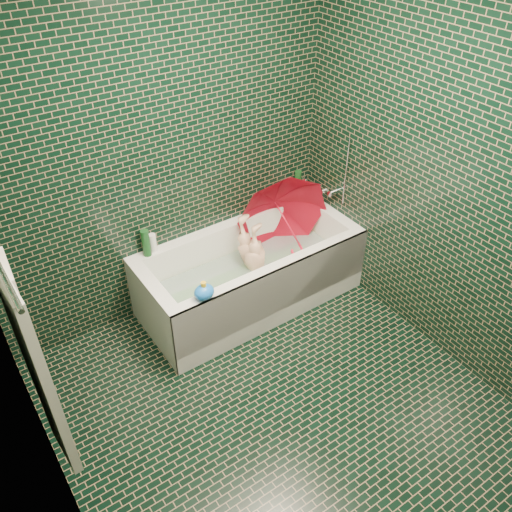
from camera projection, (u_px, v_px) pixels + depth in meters
floor at (281, 413)px, 3.51m from camera, size 2.80×2.80×0.00m
wall_back at (163, 156)px, 3.66m from camera, size 2.80×0.00×2.80m
wall_left at (28, 375)px, 2.16m from camera, size 0.00×2.80×2.80m
wall_right at (456, 188)px, 3.33m from camera, size 0.00×2.80×2.80m
bathtub at (251, 280)px, 4.24m from camera, size 1.70×0.75×0.55m
bath_mat at (250, 284)px, 4.28m from camera, size 1.35×0.47×0.01m
water at (250, 270)px, 4.19m from camera, size 1.48×0.53×0.00m
towel_rail at (1, 270)px, 2.14m from camera, size 0.02×0.58×0.02m
towel at (39, 368)px, 2.48m from camera, size 0.08×0.44×1.12m
faucet at (336, 187)px, 4.26m from camera, size 0.18×0.19×0.55m
child at (255, 265)px, 4.23m from camera, size 0.87×0.32×0.30m
umbrella at (288, 225)px, 4.22m from camera, size 1.05×0.93×0.93m
soap_bottle_a at (306, 194)px, 4.61m from camera, size 0.10×0.10×0.25m
soap_bottle_b at (298, 198)px, 4.57m from camera, size 0.11×0.12×0.20m
soap_bottle_c at (293, 198)px, 4.56m from camera, size 0.17×0.17×0.17m
bottle_right_tall at (298, 184)px, 4.51m from camera, size 0.06×0.06×0.24m
bottle_right_pump at (304, 187)px, 4.52m from camera, size 0.06×0.06×0.19m
bottle_left_tall at (146, 243)px, 3.87m from camera, size 0.07×0.07×0.21m
bottle_left_short at (153, 243)px, 3.93m from camera, size 0.07×0.07×0.15m
rubber_duck at (288, 196)px, 4.50m from camera, size 0.13×0.10×0.10m
bath_toy at (204, 292)px, 3.53m from camera, size 0.15×0.13×0.14m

